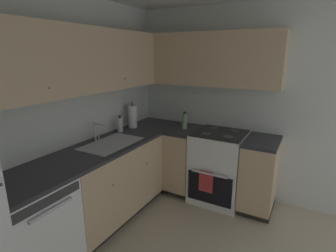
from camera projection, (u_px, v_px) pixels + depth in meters
wall_back at (48, 120)px, 2.51m from camera, size 3.52×0.05×2.42m
wall_right at (269, 107)px, 3.14m from camera, size 0.05×3.58×2.42m
dishwasher at (30, 232)px, 2.13m from camera, size 0.60×0.63×0.85m
lower_cabinets_back at (110, 182)px, 2.94m from camera, size 1.33×0.62×0.85m
countertop_back at (107, 146)px, 2.82m from camera, size 2.53×0.60×0.03m
lower_cabinets_right at (221, 169)px, 3.29m from camera, size 0.62×1.33×0.85m
countertop_right at (223, 136)px, 3.17m from camera, size 0.60×1.33×0.03m
oven_range at (219, 166)px, 3.32m from camera, size 0.68×0.62×1.04m
upper_cabinets_back at (79, 61)px, 2.51m from camera, size 2.21×0.34×0.63m
upper_cabinets_right at (204, 59)px, 3.21m from camera, size 0.32×1.88×0.63m
sink at (112, 147)px, 2.84m from camera, size 0.66×0.40×0.10m
faucet at (97, 130)px, 2.90m from camera, size 0.07×0.16×0.21m
soap_bottle at (120, 125)px, 3.25m from camera, size 0.06×0.06×0.21m
paper_towel_roll at (133, 117)px, 3.43m from camera, size 0.11×0.11×0.36m
oil_bottle at (185, 121)px, 3.39m from camera, size 0.07×0.07×0.23m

